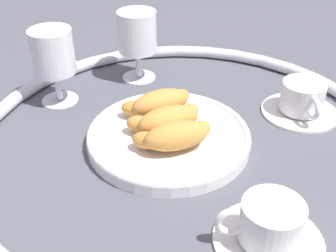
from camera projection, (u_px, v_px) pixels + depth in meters
The scene contains 10 objects.
ground_plane at pixel (184, 141), 0.70m from camera, with size 2.20×2.20×0.00m, color #4C4F56.
table_chrome_rim at pixel (184, 135), 0.70m from camera, with size 0.69×0.69×0.02m, color silver.
pastry_plate at pixel (168, 135), 0.70m from camera, with size 0.26×0.26×0.02m.
croissant_large at pixel (176, 136), 0.64m from camera, with size 0.14×0.07×0.04m.
croissant_small at pixel (167, 118), 0.68m from camera, with size 0.13×0.08×0.04m.
croissant_extra at pixel (160, 103), 0.72m from camera, with size 0.13×0.08×0.04m.
coffee_cup_near at pixel (269, 227), 0.51m from camera, with size 0.14×0.14×0.06m.
coffee_cup_far at pixel (302, 101), 0.76m from camera, with size 0.14×0.14×0.06m.
juice_glass_left at pixel (137, 35), 0.84m from camera, with size 0.08×0.08×0.14m.
juice_glass_right at pixel (53, 55), 0.76m from camera, with size 0.08×0.08×0.14m.
Camera 1 is at (-0.15, -0.55, 0.41)m, focal length 46.11 mm.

